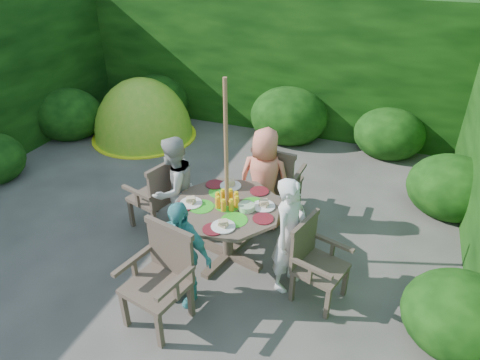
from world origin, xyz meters
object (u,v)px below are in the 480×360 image
(child_back, at_px, (264,180))
(child_front, at_px, (181,253))
(child_right, at_px, (290,235))
(dome_tent, at_px, (144,136))
(garden_chair_front, at_px, (161,276))
(child_left, at_px, (174,189))
(patio_table, at_px, (228,214))
(garden_chair_right, at_px, (315,260))
(garden_chair_left, at_px, (157,194))
(parasol_pole, at_px, (227,177))
(garden_chair_back, at_px, (276,181))

(child_back, height_order, child_front, child_back)
(child_right, xyz_separation_m, dome_tent, (-3.60, 2.82, -0.66))
(garden_chair_front, relative_size, child_left, 0.73)
(patio_table, relative_size, dome_tent, 0.68)
(garden_chair_right, bearing_deg, garden_chair_front, 137.76)
(garden_chair_front, relative_size, child_right, 0.74)
(garden_chair_right, relative_size, child_back, 0.64)
(child_right, bearing_deg, dome_tent, 67.21)
(garden_chair_left, height_order, child_front, child_front)
(parasol_pole, relative_size, child_front, 1.82)
(child_front, bearing_deg, dome_tent, 135.78)
(garden_chair_right, relative_size, dome_tent, 0.39)
(child_back, bearing_deg, garden_chair_left, 19.03)
(garden_chair_left, relative_size, child_front, 0.78)
(patio_table, xyz_separation_m, garden_chair_left, (-1.07, 0.25, -0.12))
(child_front, distance_m, dome_tent, 4.36)
(child_left, bearing_deg, parasol_pole, 90.31)
(garden_chair_right, bearing_deg, garden_chair_left, 93.12)
(garden_chair_left, xyz_separation_m, dome_tent, (-1.76, 2.39, -0.50))
(parasol_pole, relative_size, garden_chair_left, 2.33)
(garden_chair_right, xyz_separation_m, garden_chair_back, (-0.81, 1.31, 0.07))
(patio_table, height_order, child_back, child_back)
(garden_chair_right, height_order, garden_chair_left, garden_chair_left)
(garden_chair_front, distance_m, dome_tent, 4.54)
(child_front, bearing_deg, child_left, 129.93)
(garden_chair_front, relative_size, child_back, 0.72)
(child_right, height_order, child_left, child_left)
(child_right, height_order, child_front, child_right)
(garden_chair_back, distance_m, child_right, 1.35)
(garden_chair_right, height_order, child_left, child_left)
(patio_table, distance_m, dome_tent, 3.92)
(dome_tent, bearing_deg, garden_chair_right, -25.01)
(garden_chair_back, bearing_deg, garden_chair_left, 34.73)
(parasol_pole, bearing_deg, child_right, -13.13)
(garden_chair_right, height_order, dome_tent, dome_tent)
(child_back, bearing_deg, dome_tent, -35.80)
(garden_chair_right, xyz_separation_m, child_right, (-0.30, 0.06, 0.19))
(patio_table, relative_size, child_front, 1.26)
(garden_chair_back, bearing_deg, garden_chair_front, 79.73)
(patio_table, height_order, child_right, child_right)
(garden_chair_back, distance_m, child_back, 0.33)
(patio_table, bearing_deg, garden_chair_right, -12.97)
(garden_chair_front, relative_size, child_front, 0.82)
(parasol_pole, relative_size, child_right, 1.66)
(patio_table, xyz_separation_m, parasol_pole, (-0.00, 0.00, 0.48))
(child_right, bearing_deg, garden_chair_right, -87.12)
(child_left, bearing_deg, dome_tent, -126.77)
(child_left, relative_size, child_back, 0.99)
(garden_chair_back, height_order, child_back, child_back)
(parasol_pole, relative_size, garden_chair_right, 2.50)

